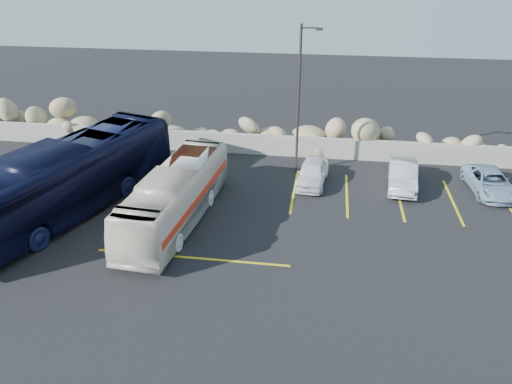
# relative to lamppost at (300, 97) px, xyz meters

# --- Properties ---
(ground) EXTENTS (90.00, 90.00, 0.00)m
(ground) POSITION_rel_lamppost_xyz_m (-2.56, -9.50, -4.30)
(ground) COLOR black
(ground) RESTS_ON ground
(seawall) EXTENTS (60.00, 0.40, 1.20)m
(seawall) POSITION_rel_lamppost_xyz_m (-2.56, 2.50, -3.70)
(seawall) COLOR gray
(seawall) RESTS_ON ground
(riprap_pile) EXTENTS (54.00, 2.80, 2.60)m
(riprap_pile) POSITION_rel_lamppost_xyz_m (-2.56, 3.70, -3.00)
(riprap_pile) COLOR #9B8865
(riprap_pile) RESTS_ON ground
(parking_lines) EXTENTS (18.16, 9.36, 0.01)m
(parking_lines) POSITION_rel_lamppost_xyz_m (2.09, -3.93, -4.29)
(parking_lines) COLOR gold
(parking_lines) RESTS_ON ground
(lamppost) EXTENTS (1.14, 0.18, 8.00)m
(lamppost) POSITION_rel_lamppost_xyz_m (0.00, 0.00, 0.00)
(lamppost) COLOR #32302D
(lamppost) RESTS_ON ground
(vintage_bus) EXTENTS (2.92, 9.38, 2.57)m
(vintage_bus) POSITION_rel_lamppost_xyz_m (-5.02, -6.36, -3.01)
(vintage_bus) COLOR silver
(vintage_bus) RESTS_ON ground
(tour_coach) EXTENTS (6.49, 12.60, 3.43)m
(tour_coach) POSITION_rel_lamppost_xyz_m (-10.23, -6.15, -2.58)
(tour_coach) COLOR black
(tour_coach) RESTS_ON ground
(car_a) EXTENTS (1.84, 3.78, 1.24)m
(car_a) POSITION_rel_lamppost_xyz_m (0.90, -1.36, -3.67)
(car_a) COLOR white
(car_a) RESTS_ON ground
(car_b) EXTENTS (1.77, 4.12, 1.32)m
(car_b) POSITION_rel_lamppost_xyz_m (5.60, -1.12, -3.64)
(car_b) COLOR silver
(car_b) RESTS_ON ground
(car_d) EXTENTS (2.21, 4.19, 1.13)m
(car_d) POSITION_rel_lamppost_xyz_m (9.95, -1.10, -3.73)
(car_d) COLOR #87A5C0
(car_d) RESTS_ON ground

